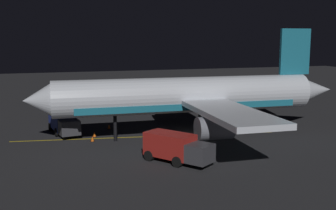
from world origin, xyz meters
TOP-DOWN VIEW (x-y plane):
  - ground_plane at (0.00, 0.00)m, footprint 180.00×180.00m
  - apron_guide_stripe at (1.17, 4.00)m, footprint 4.69×27.74m
  - airliner at (-0.03, -0.57)m, footprint 29.95×34.05m
  - baggage_truck at (5.36, 12.30)m, footprint 6.67×3.10m
  - catering_truck at (-8.49, 4.09)m, footprint 6.12×5.15m
  - ground_crew_worker at (3.82, 10.79)m, footprint 0.40×0.40m
  - traffic_cone_near_left at (6.17, 7.17)m, footprint 0.50×0.50m
  - traffic_cone_near_right at (2.73, 9.32)m, footprint 0.50×0.50m
  - traffic_cone_under_wing at (0.89, 9.79)m, footprint 0.50×0.50m

SIDE VIEW (x-z plane):
  - ground_plane at x=0.00m, z-range -0.20..0.00m
  - apron_guide_stripe at x=1.17m, z-range 0.00..0.01m
  - traffic_cone_near_left at x=6.17m, z-range -0.03..0.52m
  - traffic_cone_near_right at x=2.73m, z-range -0.03..0.52m
  - traffic_cone_under_wing at x=0.89m, z-range -0.03..0.52m
  - ground_crew_worker at x=3.82m, z-range 0.02..1.76m
  - catering_truck at x=-8.49m, z-range 0.04..2.47m
  - baggage_truck at x=5.36m, z-range 0.04..2.56m
  - airliner at x=-0.03m, z-range -1.42..10.00m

